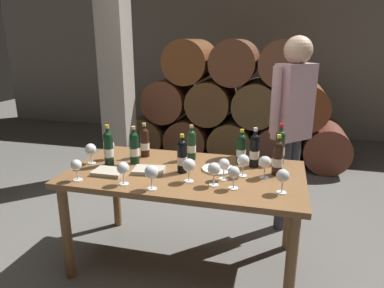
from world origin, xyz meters
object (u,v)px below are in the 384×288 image
object	(u,v)px
wine_bottle_7	(191,144)
wine_bottle_8	(108,148)
wine_bottle_5	(134,147)
wine_glass_9	(189,166)
wine_bottle_2	(145,142)
wine_glass_1	(91,150)
wine_glass_10	(243,161)
leather_ledger	(149,170)
wine_glass_2	(151,172)
wine_bottle_0	(241,149)
wine_bottle_1	(255,150)
wine_glass_0	(123,169)
wine_glass_4	(234,173)
dining_table	(185,183)
sommelier_presenting	(293,117)
wine_glass_8	(265,163)
wine_glass_6	(109,146)
wine_glass_3	(283,176)
tasting_notebook	(109,172)
wine_bottle_3	(182,156)
wine_bottle_4	(280,147)
wine_bottle_6	(278,157)
wine_glass_7	(76,166)
wine_glass_11	(224,165)
serving_plate	(218,169)
wine_glass_5	(214,169)

from	to	relation	value
wine_bottle_7	wine_bottle_8	world-z (taller)	wine_bottle_8
wine_bottle_5	wine_glass_9	distance (m)	0.56
wine_bottle_2	wine_bottle_8	bearing A→B (deg)	-125.95
wine_glass_1	wine_glass_10	world-z (taller)	same
wine_bottle_7	leather_ledger	xyz separation A→B (m)	(-0.23, -0.35, -0.11)
wine_glass_2	wine_glass_10	distance (m)	0.65
leather_ledger	wine_bottle_0	bearing A→B (deg)	22.59
wine_bottle_1	leather_ledger	bearing A→B (deg)	-156.83
wine_glass_0	wine_glass_4	size ratio (longest dim) A/B	1.03
dining_table	wine_glass_0	xyz separation A→B (m)	(-0.33, -0.33, 0.20)
wine_glass_4	sommelier_presenting	distance (m)	1.05
wine_bottle_8	wine_glass_8	world-z (taller)	wine_bottle_8
wine_glass_6	wine_bottle_8	bearing A→B (deg)	-65.00
wine_bottle_5	wine_glass_0	world-z (taller)	wine_bottle_5
wine_glass_3	wine_glass_8	size ratio (longest dim) A/B	0.99
wine_bottle_7	tasting_notebook	distance (m)	0.68
wine_bottle_7	tasting_notebook	bearing A→B (deg)	-136.99
wine_bottle_0	wine_bottle_1	xyz separation A→B (m)	(0.10, -0.05, 0.01)
wine_bottle_3	wine_glass_2	xyz separation A→B (m)	(-0.11, -0.33, -0.01)
dining_table	wine_bottle_2	size ratio (longest dim) A/B	6.08
wine_glass_4	wine_bottle_4	bearing A→B (deg)	64.04
wine_glass_1	wine_glass_3	world-z (taller)	wine_glass_1
wine_bottle_6	wine_glass_1	world-z (taller)	wine_bottle_6
wine_glass_4	wine_glass_7	xyz separation A→B (m)	(-1.05, -0.13, -0.00)
wine_glass_3	tasting_notebook	bearing A→B (deg)	178.80
wine_glass_8	wine_glass_9	size ratio (longest dim) A/B	0.98
dining_table	wine_glass_6	size ratio (longest dim) A/B	11.11
wine_bottle_3	wine_glass_6	distance (m)	0.66
wine_bottle_1	wine_bottle_5	size ratio (longest dim) A/B	1.02
wine_glass_11	tasting_notebook	size ratio (longest dim) A/B	0.69
tasting_notebook	wine_bottle_3	bearing A→B (deg)	18.16
dining_table	wine_glass_11	world-z (taller)	wine_glass_11
wine_bottle_1	wine_glass_2	world-z (taller)	wine_bottle_1
wine_bottle_4	wine_bottle_5	distance (m)	1.12
wine_bottle_2	wine_bottle_7	distance (m)	0.39
wine_glass_7	leather_ledger	bearing A→B (deg)	32.29
serving_plate	sommelier_presenting	bearing A→B (deg)	51.83
wine_glass_10	wine_glass_3	bearing A→B (deg)	-39.45
wine_bottle_8	wine_bottle_4	bearing A→B (deg)	15.93
wine_glass_7	wine_glass_9	world-z (taller)	wine_glass_9
wine_glass_4	wine_glass_9	distance (m)	0.31
wine_glass_4	serving_plate	distance (m)	0.36
dining_table	wine_bottle_2	distance (m)	0.53
wine_glass_7	wine_glass_9	xyz separation A→B (m)	(0.74, 0.17, 0.01)
wine_bottle_2	wine_glass_7	distance (m)	0.65
wine_glass_11	sommelier_presenting	size ratio (longest dim) A/B	0.09
wine_glass_8	serving_plate	distance (m)	0.36
wine_glass_9	leather_ledger	xyz separation A→B (m)	(-0.32, 0.09, -0.10)
wine_glass_7	tasting_notebook	xyz separation A→B (m)	(0.15, 0.16, -0.09)
wine_glass_5	leather_ledger	world-z (taller)	wine_glass_5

